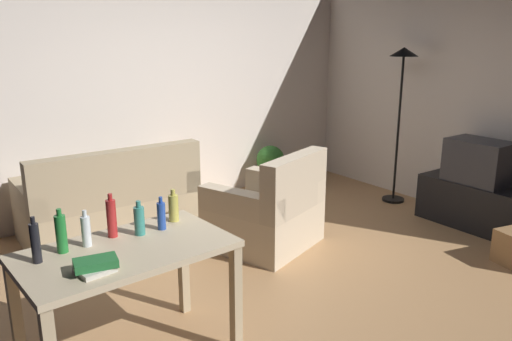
% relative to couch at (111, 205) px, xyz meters
% --- Properties ---
extents(ground_plane, '(5.20, 4.40, 0.02)m').
position_rel_couch_xyz_m(ground_plane, '(0.89, -1.59, -0.32)').
color(ground_plane, tan).
extents(wall_rear, '(5.20, 0.10, 2.70)m').
position_rel_couch_xyz_m(wall_rear, '(0.89, 0.61, 1.04)').
color(wall_rear, silver).
rests_on(wall_rear, ground_plane).
extents(wall_right, '(0.10, 4.40, 2.70)m').
position_rel_couch_xyz_m(wall_right, '(3.49, -1.59, 1.04)').
color(wall_right, beige).
rests_on(wall_right, ground_plane).
extents(couch, '(1.64, 0.84, 0.92)m').
position_rel_couch_xyz_m(couch, '(0.00, 0.00, 0.00)').
color(couch, tan).
rests_on(couch, ground_plane).
extents(tv_stand, '(0.44, 1.10, 0.48)m').
position_rel_couch_xyz_m(tv_stand, '(3.14, -1.99, -0.07)').
color(tv_stand, black).
rests_on(tv_stand, ground_plane).
extents(tv, '(0.41, 0.60, 0.44)m').
position_rel_couch_xyz_m(tv, '(3.14, -1.99, 0.39)').
color(tv, '#2D2D33').
rests_on(tv, tv_stand).
extents(torchiere_lamp, '(0.32, 0.32, 1.81)m').
position_rel_couch_xyz_m(torchiere_lamp, '(3.14, -0.95, 1.10)').
color(torchiere_lamp, black).
rests_on(torchiere_lamp, ground_plane).
extents(desk, '(1.24, 0.77, 0.76)m').
position_rel_couch_xyz_m(desk, '(-0.64, -2.06, 0.34)').
color(desk, '#C6B28E').
rests_on(desk, ground_plane).
extents(potted_plant, '(0.36, 0.36, 0.57)m').
position_rel_couch_xyz_m(potted_plant, '(2.23, 0.31, 0.02)').
color(potted_plant, brown).
rests_on(potted_plant, ground_plane).
extents(armchair, '(1.13, 1.09, 0.92)m').
position_rel_couch_xyz_m(armchair, '(1.10, -1.13, 0.01)').
color(armchair, beige).
rests_on(armchair, ground_plane).
extents(bottle_dark, '(0.05, 0.05, 0.26)m').
position_rel_couch_xyz_m(bottle_dark, '(-1.10, -1.96, 0.57)').
color(bottle_dark, black).
rests_on(bottle_dark, desk).
extents(bottle_green, '(0.06, 0.06, 0.26)m').
position_rel_couch_xyz_m(bottle_green, '(-0.96, -1.90, 0.57)').
color(bottle_green, '#1E722D').
rests_on(bottle_green, desk).
extents(bottle_clear, '(0.05, 0.05, 0.22)m').
position_rel_couch_xyz_m(bottle_clear, '(-0.82, -1.90, 0.55)').
color(bottle_clear, silver).
rests_on(bottle_clear, desk).
extents(bottle_red, '(0.06, 0.06, 0.27)m').
position_rel_couch_xyz_m(bottle_red, '(-0.64, -1.85, 0.57)').
color(bottle_red, '#AD2323').
rests_on(bottle_red, desk).
extents(bottle_tall, '(0.06, 0.06, 0.22)m').
position_rel_couch_xyz_m(bottle_tall, '(-0.49, -1.92, 0.54)').
color(bottle_tall, teal).
rests_on(bottle_tall, desk).
extents(bottle_blue, '(0.05, 0.05, 0.21)m').
position_rel_couch_xyz_m(bottle_blue, '(-0.35, -1.91, 0.54)').
color(bottle_blue, '#2347A3').
rests_on(bottle_blue, desk).
extents(bottle_squat, '(0.07, 0.07, 0.22)m').
position_rel_couch_xyz_m(bottle_squat, '(-0.22, -1.83, 0.54)').
color(bottle_squat, '#BCB24C').
rests_on(bottle_squat, desk).
extents(book_stack, '(0.24, 0.18, 0.07)m').
position_rel_couch_xyz_m(book_stack, '(-0.89, -2.26, 0.49)').
color(book_stack, beige).
rests_on(book_stack, desk).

